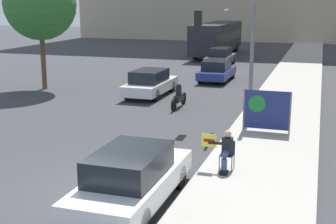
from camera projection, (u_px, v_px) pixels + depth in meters
name	position (u px, v px, depth m)	size (l,w,h in m)	color
ground_plane	(100.00, 193.00, 12.51)	(160.00, 160.00, 0.00)	#38383A
sidewalk_curb	(288.00, 96.00, 25.22)	(3.38, 90.00, 0.14)	#A8A399
seated_protester	(226.00, 149.00, 13.66)	(0.95, 0.77, 1.20)	#474C56
protest_banner	(266.00, 110.00, 17.73)	(1.80, 0.06, 1.59)	slate
traffic_light_pole	(230.00, 42.00, 19.14)	(2.47, 2.23, 4.80)	slate
parked_car_curbside	(132.00, 178.00, 11.57)	(1.78, 4.61, 1.48)	white
car_on_road_nearest	(150.00, 83.00, 25.35)	(1.79, 4.45, 1.44)	silver
car_on_road_midblock	(217.00, 71.00, 30.22)	(1.78, 4.20, 1.36)	navy
car_on_road_distant	(220.00, 57.00, 37.58)	(1.74, 4.73, 1.45)	#565B60
city_bus_on_road	(217.00, 37.00, 44.81)	(2.61, 12.23, 3.09)	#232328
motorcycle_on_road	(179.00, 97.00, 22.53)	(0.28, 2.24, 1.20)	black
street_tree_near_curb	(40.00, 4.00, 26.54)	(4.13, 4.13, 6.97)	brown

